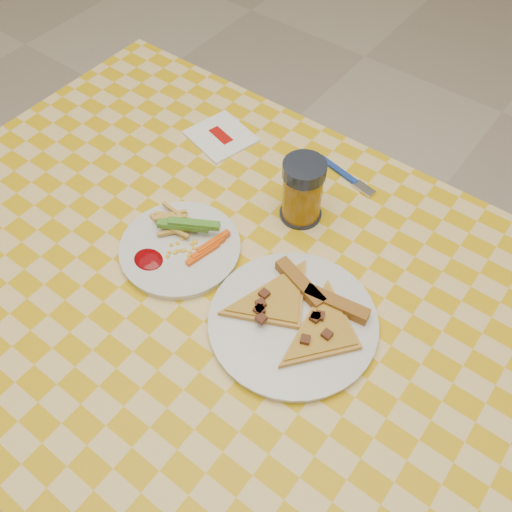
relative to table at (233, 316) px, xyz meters
The scene contains 9 objects.
ground 0.68m from the table, ahead, with size 8.00×8.00×0.00m, color beige.
table is the anchor object (origin of this frame).
plate_left 0.15m from the table, behind, with size 0.20×0.20×0.01m, color silver.
plate_right 0.14m from the table, ahead, with size 0.26×0.26×0.01m, color silver.
fries_veggies 0.17m from the table, 168.62° to the left, with size 0.16×0.15×0.04m.
pizza_slices 0.15m from the table, 11.73° to the left, with size 0.26×0.23×0.02m.
drink_glass 0.25m from the table, 91.84° to the left, with size 0.08×0.08×0.12m.
napkin 0.39m from the table, 132.03° to the left, with size 0.14×0.14×0.01m.
fork 0.35m from the table, 88.38° to the left, with size 0.14×0.04×0.01m.
Camera 1 is at (0.35, -0.39, 1.53)m, focal length 40.00 mm.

